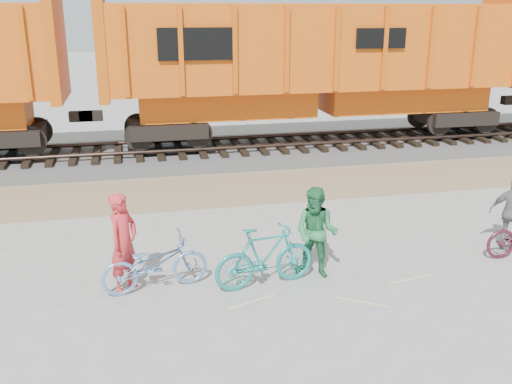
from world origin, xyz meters
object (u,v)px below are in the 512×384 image
hopper_car_center (319,63)px  person_solo (124,243)px  person_man (316,233)px  bicycle_blue (155,263)px  bicycle_teal (265,257)px

hopper_car_center → person_solo: 11.15m
person_solo → person_man: (3.40, -0.18, -0.04)m
hopper_car_center → person_man: 9.78m
bicycle_blue → person_solo: bearing=69.2°
person_man → person_solo: bearing=-148.7°
bicycle_teal → person_man: bearing=-88.2°
bicycle_teal → person_solo: size_ratio=1.05×
hopper_car_center → bicycle_blue: 11.04m
person_solo → person_man: 3.40m
bicycle_teal → person_man: size_ratio=1.10×
person_solo → person_man: size_ratio=1.05×
bicycle_blue → person_solo: 0.64m
bicycle_blue → person_solo: size_ratio=1.06×
hopper_car_center → person_man: size_ratio=8.32×
bicycle_teal → person_solo: bearing=71.5°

